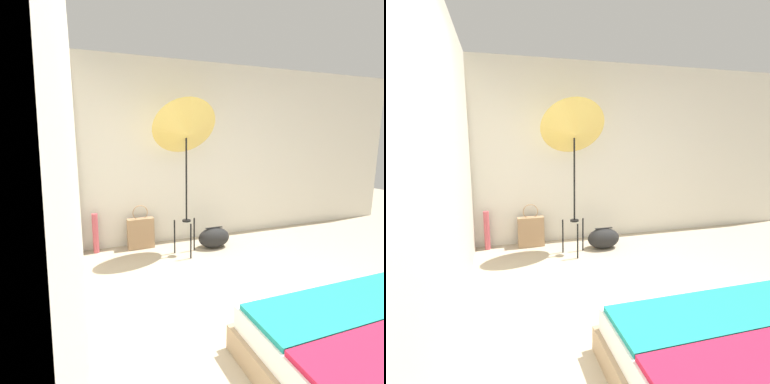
# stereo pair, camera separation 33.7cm
# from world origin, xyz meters

# --- Properties ---
(ground_plane) EXTENTS (14.00, 14.00, 0.00)m
(ground_plane) POSITION_xyz_m (0.00, 0.00, 0.00)
(ground_plane) COLOR tan
(wall_back) EXTENTS (8.00, 0.05, 2.60)m
(wall_back) POSITION_xyz_m (0.00, 2.53, 1.30)
(wall_back) COLOR beige
(wall_back) RESTS_ON ground_plane
(wall_side_left) EXTENTS (0.05, 8.00, 2.60)m
(wall_side_left) POSITION_xyz_m (-1.46, 1.00, 1.30)
(wall_side_left) COLOR beige
(wall_side_left) RESTS_ON ground_plane
(photo_umbrella) EXTENTS (0.83, 0.64, 2.00)m
(photo_umbrella) POSITION_xyz_m (-0.15, 1.91, 1.61)
(photo_umbrella) COLOR black
(photo_umbrella) RESTS_ON ground_plane
(tote_bag) EXTENTS (0.36, 0.11, 0.62)m
(tote_bag) POSITION_xyz_m (-0.67, 2.34, 0.22)
(tote_bag) COLOR #9E7A56
(tote_bag) RESTS_ON ground_plane
(duffel_bag) EXTENTS (0.45, 0.28, 0.29)m
(duffel_bag) POSITION_xyz_m (0.30, 2.01, 0.14)
(duffel_bag) COLOR black
(duffel_bag) RESTS_ON ground_plane
(paper_roll) EXTENTS (0.08, 0.08, 0.54)m
(paper_roll) POSITION_xyz_m (-1.27, 2.39, 0.27)
(paper_roll) COLOR #BC4C56
(paper_roll) RESTS_ON ground_plane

